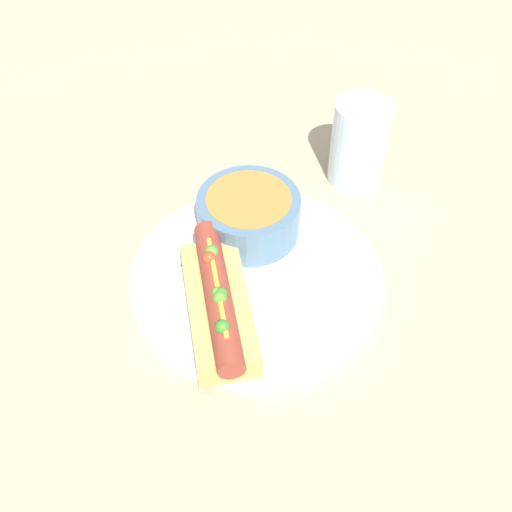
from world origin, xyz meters
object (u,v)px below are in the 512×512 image
object	(u,v)px
hot_dog	(218,303)
drinking_glass	(359,143)
soup_bowl	(249,214)
spoon	(225,215)

from	to	relation	value
hot_dog	drinking_glass	world-z (taller)	drinking_glass
hot_dog	drinking_glass	xyz separation A→B (m)	(-0.06, 0.29, 0.02)
soup_bowl	drinking_glass	size ratio (longest dim) A/B	1.06
hot_dog	soup_bowl	size ratio (longest dim) A/B	1.42
spoon	drinking_glass	size ratio (longest dim) A/B	1.43
soup_bowl	spoon	size ratio (longest dim) A/B	0.74
hot_dog	spoon	size ratio (longest dim) A/B	1.05
hot_dog	spoon	xyz separation A→B (m)	(-0.11, 0.10, -0.02)
spoon	hot_dog	bearing A→B (deg)	-147.53
hot_dog	spoon	distance (m)	0.16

